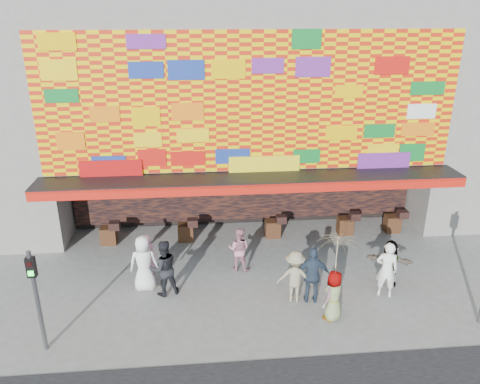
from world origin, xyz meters
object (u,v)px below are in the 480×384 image
(ped_a, at_px, (144,263))
(ped_d, at_px, (295,276))
(ped_h, at_px, (387,270))
(ped_b, at_px, (147,257))
(ped_f, at_px, (389,263))
(ped_c, at_px, (164,268))
(ped_g, at_px, (334,296))
(parasol, at_px, (337,253))
(ped_i, at_px, (239,249))
(ped_e, at_px, (313,275))
(signal_left, at_px, (35,290))

(ped_a, relative_size, ped_d, 1.11)
(ped_d, distance_m, ped_h, 2.94)
(ped_b, height_order, ped_f, ped_b)
(ped_f, bearing_deg, ped_c, 20.12)
(ped_c, bearing_deg, ped_g, 141.07)
(ped_f, bearing_deg, ped_d, 31.34)
(ped_c, relative_size, ped_h, 1.00)
(parasol, bearing_deg, ped_i, 129.25)
(ped_g, relative_size, ped_h, 0.84)
(ped_b, height_order, parasol, parasol)
(ped_e, height_order, ped_g, ped_e)
(ped_g, bearing_deg, parasol, 112.95)
(ped_b, bearing_deg, signal_left, 46.31)
(ped_b, bearing_deg, ped_g, 147.75)
(ped_e, bearing_deg, ped_i, -36.57)
(parasol, bearing_deg, ped_d, 132.04)
(ped_c, bearing_deg, ped_d, 150.37)
(ped_i, xyz_separation_m, parasol, (2.51, -3.07, 1.43))
(ped_e, relative_size, ped_i, 1.18)
(ped_i, height_order, parasol, parasol)
(ped_c, xyz_separation_m, ped_f, (7.37, -0.16, -0.13))
(ped_a, height_order, ped_d, ped_a)
(parasol, bearing_deg, ped_h, 27.48)
(ped_f, xyz_separation_m, ped_g, (-2.34, -1.62, -0.02))
(signal_left, bearing_deg, ped_i, 33.17)
(ped_b, xyz_separation_m, ped_i, (3.13, 0.38, -0.05))
(ped_e, bearing_deg, ped_b, -9.68)
(ped_e, relative_size, ped_f, 1.15)
(ped_d, distance_m, ped_i, 2.56)
(ped_b, bearing_deg, ped_c, 116.80)
(ped_e, distance_m, parasol, 1.63)
(ped_f, xyz_separation_m, parasol, (-2.34, -1.62, 1.41))
(ped_g, bearing_deg, ped_i, -91.23)
(ped_e, xyz_separation_m, ped_h, (2.41, 0.11, 0.00))
(parasol, bearing_deg, ped_a, 159.39)
(ped_e, bearing_deg, ped_g, 122.98)
(ped_e, height_order, ped_h, ped_h)
(ped_a, xyz_separation_m, ped_b, (0.05, 0.56, -0.11))
(ped_b, relative_size, ped_f, 1.03)
(ped_c, bearing_deg, ped_f, 159.34)
(signal_left, height_order, ped_c, signal_left)
(ped_c, xyz_separation_m, ped_e, (4.62, -0.86, -0.00))
(ped_b, relative_size, ped_g, 1.06)
(ped_b, relative_size, ped_i, 1.06)
(ped_b, height_order, ped_g, ped_b)
(ped_d, distance_m, ped_e, 0.56)
(ped_a, relative_size, ped_b, 1.13)
(ped_a, bearing_deg, parasol, 159.29)
(signal_left, height_order, ped_d, signal_left)
(signal_left, height_order, ped_a, signal_left)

